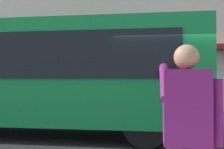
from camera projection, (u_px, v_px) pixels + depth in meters
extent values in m
plane|color=#232326|center=(167.00, 140.00, 6.91)|extent=(60.00, 60.00, 0.00)
cube|color=#0F7238|center=(38.00, 73.00, 7.63)|extent=(9.00, 2.50, 2.60)
cube|color=black|center=(17.00, 55.00, 6.39)|extent=(7.60, 0.06, 1.10)
cylinder|color=black|center=(147.00, 113.00, 8.27)|extent=(1.00, 0.28, 1.00)
cylinder|color=black|center=(145.00, 126.00, 6.09)|extent=(1.00, 0.28, 1.00)
cube|color=#6B1960|center=(187.00, 107.00, 2.38)|extent=(0.40, 0.24, 0.66)
sphere|color=#A87A5B|center=(186.00, 57.00, 2.39)|extent=(0.22, 0.22, 0.22)
cylinder|color=#6B1960|center=(218.00, 112.00, 2.34)|extent=(0.09, 0.09, 0.58)
cylinder|color=#6B1960|center=(165.00, 82.00, 2.57)|extent=(0.09, 0.48, 0.37)
cube|color=black|center=(172.00, 62.00, 2.70)|extent=(0.07, 0.01, 0.14)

